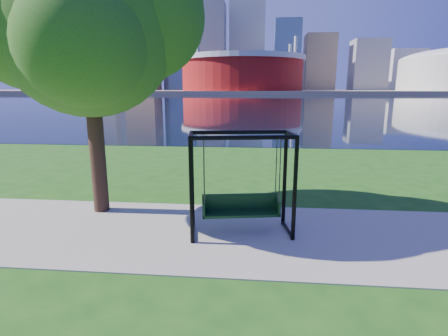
# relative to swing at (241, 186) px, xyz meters

# --- Properties ---
(ground) EXTENTS (900.00, 900.00, 0.00)m
(ground) POSITION_rel_swing_xyz_m (-0.60, 0.41, -1.17)
(ground) COLOR #1E5114
(ground) RESTS_ON ground
(path) EXTENTS (120.00, 4.00, 0.03)m
(path) POSITION_rel_swing_xyz_m (-0.60, -0.09, -1.15)
(path) COLOR #9E937F
(path) RESTS_ON ground
(river) EXTENTS (900.00, 180.00, 0.02)m
(river) POSITION_rel_swing_xyz_m (-0.60, 102.41, -1.16)
(river) COLOR black
(river) RESTS_ON ground
(far_bank) EXTENTS (900.00, 228.00, 2.00)m
(far_bank) POSITION_rel_swing_xyz_m (-0.60, 306.41, -0.17)
(far_bank) COLOR #937F60
(far_bank) RESTS_ON ground
(stadium) EXTENTS (83.00, 83.00, 32.00)m
(stadium) POSITION_rel_swing_xyz_m (-10.60, 235.41, 13.06)
(stadium) COLOR maroon
(stadium) RESTS_ON far_bank
(skyline) EXTENTS (392.00, 66.00, 96.50)m
(skyline) POSITION_rel_swing_xyz_m (-4.86, 319.81, 34.72)
(skyline) COLOR gray
(skyline) RESTS_ON far_bank
(swing) EXTENTS (2.49, 1.40, 2.41)m
(swing) POSITION_rel_swing_xyz_m (0.00, 0.00, 0.00)
(swing) COLOR black
(swing) RESTS_ON ground
(park_tree) EXTENTS (5.81, 5.24, 7.21)m
(park_tree) POSITION_rel_swing_xyz_m (-4.02, 1.25, 3.84)
(park_tree) COLOR black
(park_tree) RESTS_ON ground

